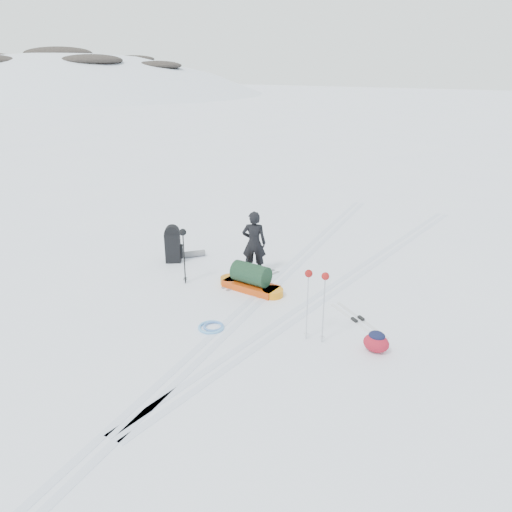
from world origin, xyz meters
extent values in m
plane|color=white|center=(0.00, 0.00, 0.00)|extent=(200.00, 200.00, 0.00)
ellipsoid|color=white|center=(-70.00, 55.00, -40.00)|extent=(143.00, 121.00, 93.50)
ellipsoid|color=black|center=(-70.00, 55.00, 6.35)|extent=(13.00, 10.00, 2.20)
ellipsoid|color=black|center=(-56.00, 49.00, 5.21)|extent=(10.40, 8.00, 1.76)
ellipsoid|color=black|center=(-83.00, 60.00, 5.41)|extent=(9.10, 7.00, 1.54)
ellipsoid|color=black|center=(-61.00, 64.00, 5.45)|extent=(7.80, 6.00, 1.32)
ellipsoid|color=black|center=(-50.00, 57.00, 4.46)|extent=(8.32, 6.40, 1.41)
cube|color=silver|center=(-0.12, 0.00, 0.00)|extent=(1.40, 17.97, 0.01)
cube|color=silver|center=(0.12, 0.00, 0.00)|extent=(1.40, 17.97, 0.01)
cube|color=silver|center=(1.28, 2.00, 0.00)|extent=(2.09, 13.88, 0.01)
cube|color=silver|center=(1.52, 2.00, 0.00)|extent=(2.09, 13.88, 0.01)
imported|color=black|center=(-0.77, 1.17, 0.81)|extent=(0.69, 0.58, 1.62)
cube|color=#C9400B|center=(-0.37, 0.32, 0.08)|extent=(1.35, 0.66, 0.16)
cylinder|color=orange|center=(0.23, 0.27, 0.08)|extent=(0.52, 0.52, 0.16)
cylinder|color=orange|center=(-0.97, 0.37, 0.08)|extent=(0.52, 0.52, 0.16)
cylinder|color=black|center=(-0.37, 0.32, 0.40)|extent=(0.91, 0.55, 0.48)
cube|color=black|center=(-3.02, 0.83, 0.39)|extent=(0.48, 0.45, 0.79)
cylinder|color=black|center=(-3.02, 0.83, 0.81)|extent=(0.47, 0.43, 0.38)
cube|color=black|center=(-2.86, 0.95, 0.28)|extent=(0.18, 0.22, 0.34)
cylinder|color=slate|center=(-2.77, 1.38, 0.08)|extent=(0.55, 0.57, 0.17)
cylinder|color=black|center=(-1.96, -0.07, 0.63)|extent=(0.02, 0.02, 1.26)
cylinder|color=black|center=(-1.92, -0.14, 0.63)|extent=(0.02, 0.02, 1.26)
torus|color=black|center=(-1.96, -0.07, 0.10)|extent=(0.09, 0.09, 0.01)
torus|color=black|center=(-1.92, -0.14, 0.10)|extent=(0.09, 0.09, 0.01)
sphere|color=black|center=(-1.93, -0.11, 1.28)|extent=(0.17, 0.17, 0.17)
cylinder|color=#B6B8BD|center=(1.65, -1.08, 0.67)|extent=(0.03, 0.03, 1.34)
cylinder|color=#A8AAAF|center=(1.96, -1.04, 0.67)|extent=(0.03, 0.03, 1.34)
torus|color=silver|center=(1.65, -1.08, 0.10)|extent=(0.12, 0.12, 0.01)
torus|color=#B2B4B9|center=(1.96, -1.04, 0.10)|extent=(0.12, 0.12, 0.01)
sphere|color=maroon|center=(1.65, -1.08, 1.36)|extent=(0.14, 0.14, 0.14)
sphere|color=maroon|center=(1.96, -1.04, 1.36)|extent=(0.14, 0.14, 0.14)
cube|color=#999CA1|center=(-0.55, 0.78, 0.01)|extent=(0.62, 1.62, 0.01)
cube|color=#96989E|center=(-0.71, 0.83, 0.01)|extent=(0.62, 1.62, 0.01)
cube|color=black|center=(-0.55, 0.78, 0.04)|extent=(0.12, 0.18, 0.05)
cube|color=black|center=(-0.71, 0.83, 0.04)|extent=(0.12, 0.18, 0.05)
cube|color=silver|center=(2.23, 0.03, 0.01)|extent=(1.41, 1.04, 0.01)
cube|color=silver|center=(2.33, 0.17, 0.01)|extent=(1.41, 1.04, 0.01)
cube|color=black|center=(2.23, 0.03, 0.04)|extent=(0.17, 0.15, 0.05)
cube|color=black|center=(2.33, 0.17, 0.04)|extent=(0.17, 0.15, 0.05)
torus|color=#61AEEB|center=(-0.16, -1.64, 0.03)|extent=(0.59, 0.59, 0.05)
torus|color=#5589D0|center=(-0.13, -1.60, 0.04)|extent=(0.46, 0.46, 0.05)
ellipsoid|color=maroon|center=(2.94, -0.86, 0.17)|extent=(0.50, 0.39, 0.34)
ellipsoid|color=black|center=(2.94, -0.86, 0.32)|extent=(0.32, 0.26, 0.17)
cylinder|color=#585A60|center=(-1.00, 0.99, 0.11)|extent=(0.07, 0.07, 0.22)
cylinder|color=#53555A|center=(-0.85, 1.11, 0.10)|extent=(0.07, 0.07, 0.21)
cylinder|color=black|center=(-1.00, 0.99, 0.24)|extent=(0.06, 0.06, 0.03)
cylinder|color=black|center=(-0.85, 1.11, 0.22)|extent=(0.06, 0.06, 0.03)
ellipsoid|color=black|center=(-0.62, 0.84, 0.11)|extent=(0.43, 0.37, 0.23)
camera|label=1|loc=(4.89, -8.79, 4.93)|focal=35.00mm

